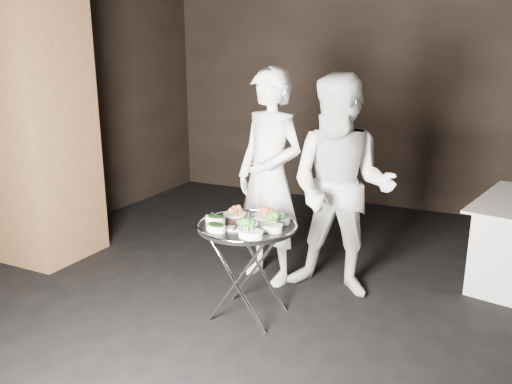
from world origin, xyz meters
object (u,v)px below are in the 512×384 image
at_px(tray_stand, 247,267).
at_px(waiter_right, 341,188).
at_px(serving_tray, 247,226).
at_px(waiter_left, 270,177).

distance_m(tray_stand, waiter_right, 1.00).
bearing_deg(serving_tray, waiter_left, 101.28).
xyz_separation_m(tray_stand, waiter_left, (-0.14, 0.71, 0.52)).
distance_m(tray_stand, serving_tray, 0.32).
bearing_deg(waiter_right, waiter_left, 178.01).
relative_size(tray_stand, serving_tray, 0.98).
distance_m(serving_tray, waiter_right, 0.88).
relative_size(tray_stand, waiter_right, 0.40).
height_order(tray_stand, waiter_right, waiter_right).
distance_m(waiter_left, waiter_right, 0.63).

